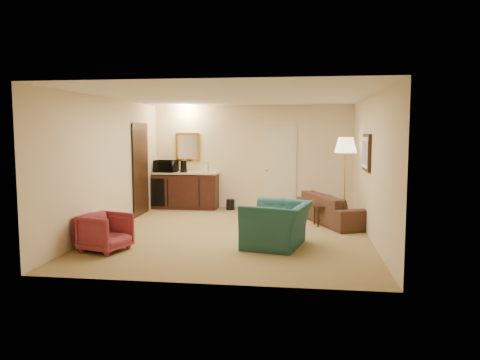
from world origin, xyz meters
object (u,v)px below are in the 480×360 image
at_px(teal_armchair, 277,217).
at_px(floor_lamp, 345,179).
at_px(wetbar_cabinet, 186,190).
at_px(microwave, 166,165).
at_px(rose_chair_far, 106,230).
at_px(waste_bin, 230,205).
at_px(sofa, 334,204).
at_px(rose_chair_near, 98,229).
at_px(coffee_maker, 184,166).
at_px(coffee_table, 328,215).

relative_size(teal_armchair, floor_lamp, 0.63).
xyz_separation_m(wetbar_cabinet, microwave, (-0.50, -0.05, 0.64)).
xyz_separation_m(rose_chair_far, waste_bin, (1.40, 4.25, -0.21)).
xyz_separation_m(sofa, teal_armchair, (-1.10, -2.20, 0.09)).
xyz_separation_m(rose_chair_near, waste_bin, (1.65, 4.00, -0.18)).
relative_size(wetbar_cabinet, rose_chair_near, 2.68).
xyz_separation_m(rose_chair_near, rose_chair_far, (0.25, -0.25, 0.04)).
distance_m(sofa, microwave, 4.38).
height_order(rose_chair_near, rose_chair_far, rose_chair_far).
xyz_separation_m(waste_bin, microwave, (-1.65, 0.02, 0.97)).
bearing_deg(teal_armchair, coffee_maker, -131.93).
bearing_deg(waste_bin, rose_chair_far, -108.22).
distance_m(sofa, coffee_maker, 3.95).
xyz_separation_m(sofa, rose_chair_far, (-3.85, -2.90, -0.07)).
distance_m(rose_chair_near, coffee_table, 4.60).
bearing_deg(wetbar_cabinet, coffee_maker, -142.53).
relative_size(teal_armchair, coffee_table, 1.54).
xyz_separation_m(rose_chair_near, floor_lamp, (4.33, 2.93, 0.61)).
bearing_deg(floor_lamp, rose_chair_near, -145.90).
bearing_deg(wetbar_cabinet, rose_chair_far, -93.31).
relative_size(teal_armchair, rose_chair_near, 1.88).
distance_m(sofa, teal_armchair, 2.46).
xyz_separation_m(wetbar_cabinet, floor_lamp, (3.83, -1.14, 0.46)).
height_order(wetbar_cabinet, coffee_table, wetbar_cabinet).
bearing_deg(rose_chair_near, teal_armchair, -77.32).
xyz_separation_m(rose_chair_near, microwave, (0.00, 4.02, 0.80)).
bearing_deg(rose_chair_near, waste_bin, -18.23).
height_order(teal_armchair, coffee_maker, coffee_maker).
distance_m(wetbar_cabinet, microwave, 0.82).
height_order(rose_chair_far, waste_bin, rose_chair_far).
relative_size(wetbar_cabinet, teal_armchair, 1.42).
height_order(microwave, coffee_maker, microwave).
height_order(wetbar_cabinet, rose_chair_near, wetbar_cabinet).
bearing_deg(coffee_maker, waste_bin, 13.67).
bearing_deg(coffee_maker, teal_armchair, -39.25).
height_order(wetbar_cabinet, sofa, wetbar_cabinet).
bearing_deg(coffee_table, rose_chair_far, -144.90).
distance_m(rose_chair_near, waste_bin, 4.33).
height_order(wetbar_cabinet, teal_armchair, teal_armchair).
height_order(sofa, rose_chair_near, sofa).
distance_m(wetbar_cabinet, teal_armchair, 4.40).
distance_m(wetbar_cabinet, rose_chair_near, 4.10).
bearing_deg(microwave, floor_lamp, -2.35).
bearing_deg(microwave, coffee_table, -11.19).
distance_m(wetbar_cabinet, waste_bin, 1.20).
relative_size(wetbar_cabinet, coffee_table, 2.18).
distance_m(floor_lamp, coffee_maker, 4.03).
bearing_deg(rose_chair_near, wetbar_cabinet, -2.83).
height_order(teal_armchair, coffee_table, teal_armchair).
distance_m(coffee_table, waste_bin, 2.83).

